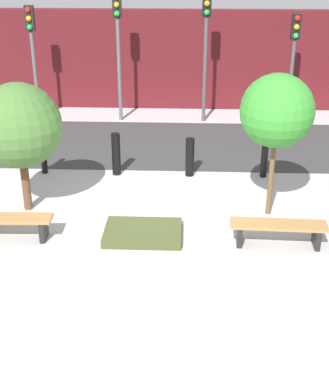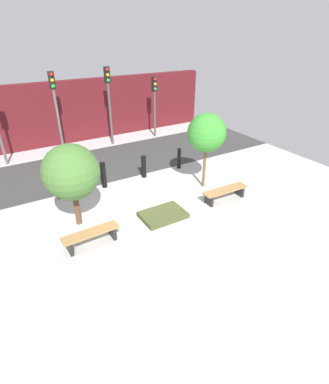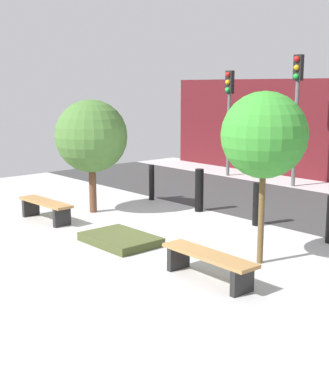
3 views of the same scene
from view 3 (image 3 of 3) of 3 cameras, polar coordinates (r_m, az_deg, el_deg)
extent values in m
plane|color=#AEAEAE|center=(11.33, -1.79, -4.79)|extent=(18.00, 18.00, 0.00)
cube|color=#373737|center=(14.78, 12.63, -1.22)|extent=(18.00, 4.15, 0.01)
cube|color=black|center=(13.47, -14.07, -1.61)|extent=(0.12, 0.42, 0.42)
cube|color=black|center=(12.33, -10.89, -2.65)|extent=(0.12, 0.42, 0.42)
cube|color=#9E7242|center=(12.84, -12.60, -1.07)|extent=(1.74, 0.48, 0.06)
cube|color=black|center=(9.34, 1.50, -7.01)|extent=(0.12, 0.44, 0.41)
cube|color=black|center=(8.35, 8.29, -9.40)|extent=(0.12, 0.44, 0.41)
cube|color=#9E7242|center=(8.76, 4.72, -6.72)|extent=(1.86, 0.51, 0.06)
cube|color=#404925|center=(10.88, -4.73, -5.05)|extent=(1.54, 1.07, 0.17)
cylinder|color=brown|center=(13.48, -7.67, 0.82)|extent=(0.18, 0.18, 1.43)
sphere|color=#446F31|center=(13.31, -7.81, 5.92)|extent=(1.79, 1.79, 1.79)
cylinder|color=brown|center=(9.60, 10.30, -2.09)|extent=(0.11, 0.11, 1.89)
sphere|color=#378F30|center=(9.39, 10.59, 6.00)|extent=(1.50, 1.50, 1.50)
cylinder|color=black|center=(14.85, -1.38, 1.03)|extent=(0.15, 0.15, 0.99)
cylinder|color=black|center=(13.51, 3.73, 0.19)|extent=(0.22, 0.22, 1.08)
cylinder|color=black|center=(12.31, 9.89, -1.28)|extent=(0.22, 0.22, 0.98)
cylinder|color=#595959|center=(18.93, 6.87, 7.22)|extent=(0.12, 0.12, 3.64)
cube|color=black|center=(18.89, 6.97, 11.55)|extent=(0.28, 0.16, 0.78)
sphere|color=red|center=(18.81, 6.77, 12.35)|extent=(0.17, 0.17, 0.17)
sphere|color=orange|center=(18.81, 6.75, 11.56)|extent=(0.17, 0.17, 0.17)
sphere|color=green|center=(18.81, 6.74, 10.77)|extent=(0.17, 0.17, 0.17)
cylinder|color=#5B5B5B|center=(17.22, 13.84, 7.28)|extent=(0.12, 0.12, 4.06)
cube|color=black|center=(17.19, 14.10, 12.74)|extent=(0.28, 0.16, 0.78)
sphere|color=red|center=(17.11, 13.93, 13.63)|extent=(0.17, 0.17, 0.17)
sphere|color=orange|center=(17.10, 13.89, 12.76)|extent=(0.17, 0.17, 0.17)
sphere|color=green|center=(17.10, 13.85, 11.89)|extent=(0.17, 0.17, 0.17)
camera|label=1|loc=(8.41, -67.26, 19.58)|focal=50.00mm
camera|label=2|loc=(13.20, -49.94, 19.39)|focal=28.00mm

